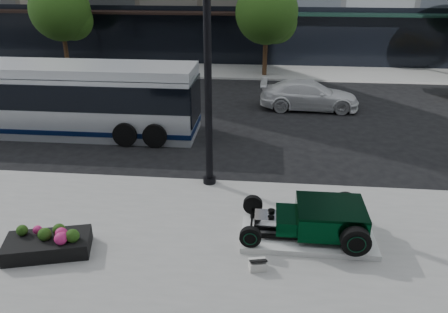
# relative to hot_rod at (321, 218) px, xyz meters

# --- Properties ---
(ground) EXTENTS (120.00, 120.00, 0.00)m
(ground) POSITION_rel_hot_rod_xyz_m (-2.72, 4.99, -0.70)
(ground) COLOR black
(ground) RESTS_ON ground
(sidewalk_far) EXTENTS (70.00, 4.00, 0.12)m
(sidewalk_far) POSITION_rel_hot_rod_xyz_m (-2.72, 18.99, -0.64)
(sidewalk_far) COLOR gray
(sidewalk_far) RESTS_ON ground
(street_trees) EXTENTS (29.80, 3.80, 5.70)m
(street_trees) POSITION_rel_hot_rod_xyz_m (-1.57, 18.06, 3.07)
(street_trees) COLOR black
(street_trees) RESTS_ON sidewalk_far
(display_plinth) EXTENTS (3.40, 1.80, 0.15)m
(display_plinth) POSITION_rel_hot_rod_xyz_m (-0.33, -0.00, -0.50)
(display_plinth) COLOR silver
(display_plinth) RESTS_ON sidewalk_near
(hot_rod) EXTENTS (3.22, 2.00, 0.81)m
(hot_rod) POSITION_rel_hot_rod_xyz_m (0.00, 0.00, 0.00)
(hot_rod) COLOR black
(hot_rod) RESTS_ON display_plinth
(info_plaque) EXTENTS (0.46, 0.38, 0.31)m
(info_plaque) POSITION_rel_hot_rod_xyz_m (-1.57, -1.44, -0.45)
(info_plaque) COLOR silver
(info_plaque) RESTS_ON sidewalk_near
(lamppost) EXTENTS (0.41, 0.41, 7.51)m
(lamppost) POSITION_rel_hot_rod_xyz_m (-3.26, 2.79, 2.89)
(lamppost) COLOR black
(lamppost) RESTS_ON sidewalk_near
(flower_planter) EXTENTS (2.20, 1.50, 0.65)m
(flower_planter) POSITION_rel_hot_rod_xyz_m (-6.73, -1.32, -0.34)
(flower_planter) COLOR black
(flower_planter) RESTS_ON sidewalk_near
(transit_bus) EXTENTS (12.12, 2.88, 2.92)m
(transit_bus) POSITION_rel_hot_rod_xyz_m (-10.40, 7.14, 0.79)
(transit_bus) COLOR silver
(transit_bus) RESTS_ON ground
(white_sedan) EXTENTS (4.85, 2.04, 1.40)m
(white_sedan) POSITION_rel_hot_rod_xyz_m (0.57, 11.47, 0.00)
(white_sedan) COLOR silver
(white_sedan) RESTS_ON ground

